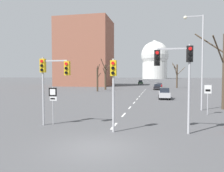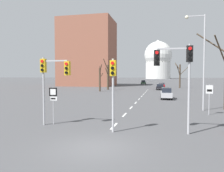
# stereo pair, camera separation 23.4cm
# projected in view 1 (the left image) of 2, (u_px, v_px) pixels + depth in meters

# --- Properties ---
(ground_plane) EXTENTS (800.00, 800.00, 0.00)m
(ground_plane) POSITION_uv_depth(u_px,v_px,m) (95.00, 148.00, 10.59)
(ground_plane) COLOR #4C4C4F
(lane_stripe_0) EXTENTS (0.16, 2.00, 0.01)m
(lane_stripe_0) POSITION_uv_depth(u_px,v_px,m) (114.00, 126.00, 15.16)
(lane_stripe_0) COLOR silver
(lane_stripe_0) RESTS_ON ground_plane
(lane_stripe_1) EXTENTS (0.16, 2.00, 0.01)m
(lane_stripe_1) POSITION_uv_depth(u_px,v_px,m) (124.00, 115.00, 19.57)
(lane_stripe_1) COLOR silver
(lane_stripe_1) RESTS_ON ground_plane
(lane_stripe_2) EXTENTS (0.16, 2.00, 0.01)m
(lane_stripe_2) POSITION_uv_depth(u_px,v_px,m) (130.00, 108.00, 23.97)
(lane_stripe_2) COLOR silver
(lane_stripe_2) RESTS_ON ground_plane
(lane_stripe_3) EXTENTS (0.16, 2.00, 0.01)m
(lane_stripe_3) POSITION_uv_depth(u_px,v_px,m) (134.00, 103.00, 28.37)
(lane_stripe_3) COLOR silver
(lane_stripe_3) RESTS_ON ground_plane
(lane_stripe_4) EXTENTS (0.16, 2.00, 0.01)m
(lane_stripe_4) POSITION_uv_depth(u_px,v_px,m) (137.00, 99.00, 32.77)
(lane_stripe_4) COLOR silver
(lane_stripe_4) RESTS_ON ground_plane
(lane_stripe_5) EXTENTS (0.16, 2.00, 0.01)m
(lane_stripe_5) POSITION_uv_depth(u_px,v_px,m) (140.00, 96.00, 37.17)
(lane_stripe_5) COLOR silver
(lane_stripe_5) RESTS_ON ground_plane
(lane_stripe_6) EXTENTS (0.16, 2.00, 0.01)m
(lane_stripe_6) POSITION_uv_depth(u_px,v_px,m) (141.00, 94.00, 41.58)
(lane_stripe_6) COLOR silver
(lane_stripe_6) RESTS_ON ground_plane
(lane_stripe_7) EXTENTS (0.16, 2.00, 0.01)m
(lane_stripe_7) POSITION_uv_depth(u_px,v_px,m) (143.00, 92.00, 45.98)
(lane_stripe_7) COLOR silver
(lane_stripe_7) RESTS_ON ground_plane
(lane_stripe_8) EXTENTS (0.16, 2.00, 0.01)m
(lane_stripe_8) POSITION_uv_depth(u_px,v_px,m) (144.00, 91.00, 50.38)
(lane_stripe_8) COLOR silver
(lane_stripe_8) RESTS_ON ground_plane
(lane_stripe_9) EXTENTS (0.16, 2.00, 0.01)m
(lane_stripe_9) POSITION_uv_depth(u_px,v_px,m) (145.00, 90.00, 54.78)
(lane_stripe_9) COLOR silver
(lane_stripe_9) RESTS_ON ground_plane
(traffic_signal_near_left) EXTENTS (2.18, 0.34, 4.79)m
(traffic_signal_near_left) POSITION_uv_depth(u_px,v_px,m) (51.00, 74.00, 15.17)
(traffic_signal_near_left) COLOR #B2B2B7
(traffic_signal_near_left) RESTS_ON ground_plane
(traffic_signal_near_right) EXTENTS (2.25, 0.34, 5.37)m
(traffic_signal_near_right) POSITION_uv_depth(u_px,v_px,m) (178.00, 66.00, 13.10)
(traffic_signal_near_right) COLOR #B2B2B7
(traffic_signal_near_right) RESTS_ON ground_plane
(traffic_signal_centre_tall) EXTENTS (0.36, 0.34, 4.55)m
(traffic_signal_centre_tall) POSITION_uv_depth(u_px,v_px,m) (113.00, 81.00, 13.40)
(traffic_signal_centre_tall) COLOR #B2B2B7
(traffic_signal_centre_tall) RESTS_ON ground_plane
(route_sign_post) EXTENTS (0.60, 0.08, 2.70)m
(route_sign_post) POSITION_uv_depth(u_px,v_px,m) (53.00, 99.00, 15.57)
(route_sign_post) COLOR #B2B2B7
(route_sign_post) RESTS_ON ground_plane
(speed_limit_sign) EXTENTS (0.60, 0.08, 2.72)m
(speed_limit_sign) POSITION_uv_depth(u_px,v_px,m) (208.00, 94.00, 19.60)
(speed_limit_sign) COLOR #B2B2B7
(speed_limit_sign) RESTS_ON ground_plane
(street_lamp_right) EXTENTS (1.98, 0.36, 9.57)m
(street_lamp_right) POSITION_uv_depth(u_px,v_px,m) (199.00, 54.00, 21.96)
(street_lamp_right) COLOR #B2B2B7
(street_lamp_right) RESTS_ON ground_plane
(sedan_near_left) EXTENTS (1.93, 4.50, 1.50)m
(sedan_near_left) POSITION_uv_depth(u_px,v_px,m) (157.00, 87.00, 55.03)
(sedan_near_left) COLOR black
(sedan_near_left) RESTS_ON ground_plane
(sedan_near_right) EXTENTS (1.69, 4.38, 1.71)m
(sedan_near_right) POSITION_uv_depth(u_px,v_px,m) (164.00, 93.00, 33.08)
(sedan_near_right) COLOR #B7B7BC
(sedan_near_right) RESTS_ON ground_plane
(sedan_mid_centre) EXTENTS (1.87, 4.26, 1.48)m
(sedan_mid_centre) POSITION_uv_depth(u_px,v_px,m) (159.00, 85.00, 64.95)
(sedan_mid_centre) COLOR maroon
(sedan_mid_centre) RESTS_ON ground_plane
(sedan_far_left) EXTENTS (1.83, 3.89, 1.74)m
(sedan_far_left) POSITION_uv_depth(u_px,v_px,m) (141.00, 82.00, 88.00)
(sedan_far_left) COLOR #2D4C33
(sedan_far_left) RESTS_ON ground_plane
(bare_tree_left_near) EXTENTS (2.56, 2.28, 7.74)m
(bare_tree_left_near) POSITION_uv_depth(u_px,v_px,m) (105.00, 76.00, 54.59)
(bare_tree_left_near) COLOR #473828
(bare_tree_left_near) RESTS_ON ground_plane
(bare_tree_right_near) EXTENTS (4.72, 3.51, 8.46)m
(bare_tree_right_near) POSITION_uv_depth(u_px,v_px,m) (224.00, 67.00, 22.63)
(bare_tree_right_near) COLOR #473828
(bare_tree_right_near) RESTS_ON ground_plane
(bare_tree_left_far) EXTENTS (1.29, 1.87, 6.09)m
(bare_tree_left_far) POSITION_uv_depth(u_px,v_px,m) (98.00, 79.00, 48.75)
(bare_tree_left_far) COLOR #473828
(bare_tree_left_far) RESTS_ON ground_plane
(bare_tree_right_far) EXTENTS (3.77, 4.31, 7.31)m
(bare_tree_right_far) POSITION_uv_depth(u_px,v_px,m) (177.00, 75.00, 62.56)
(bare_tree_right_far) COLOR #473828
(bare_tree_right_far) RESTS_ON ground_plane
(capitol_dome) EXTENTS (31.78, 31.78, 44.89)m
(capitol_dome) POSITION_uv_depth(u_px,v_px,m) (155.00, 60.00, 256.27)
(capitol_dome) COLOR silver
(capitol_dome) RESTS_ON ground_plane
(apartment_block_left) EXTENTS (18.00, 14.00, 22.94)m
(apartment_block_left) POSITION_uv_depth(u_px,v_px,m) (85.00, 53.00, 76.33)
(apartment_block_left) COLOR #935642
(apartment_block_left) RESTS_ON ground_plane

